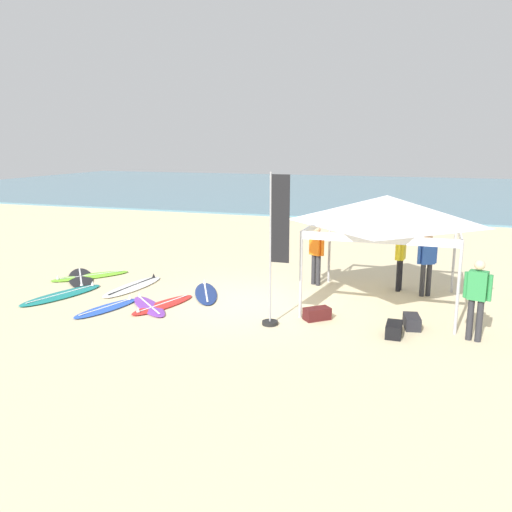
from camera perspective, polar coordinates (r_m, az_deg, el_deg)
ground_plane at (r=13.54m, az=-0.50°, el=-4.99°), size 80.00×80.00×0.00m
sea at (r=45.88m, az=13.54°, el=6.95°), size 80.00×36.00×0.10m
canopy_tent at (r=13.25m, az=13.96°, el=4.86°), size 3.51×3.51×2.75m
surfboard_black at (r=16.59m, az=-18.49°, el=-2.26°), size 2.15×2.43×0.19m
surfboard_white at (r=15.21m, az=-13.19°, el=-3.24°), size 0.90×2.49×0.19m
surfboard_red at (r=13.38m, az=-10.05°, el=-5.22°), size 1.09×2.10×0.19m
surfboard_teal at (r=14.93m, az=-20.29°, el=-3.97°), size 1.29×2.54×0.19m
surfboard_blue at (r=13.43m, az=-15.91°, el=-5.45°), size 0.98×1.95×0.19m
surfboard_navy at (r=14.23m, az=-5.45°, el=-4.03°), size 1.49×2.18×0.19m
surfboard_purple at (r=13.34m, az=-11.55°, el=-5.34°), size 1.76×1.66×0.19m
surfboard_lime at (r=16.72m, az=-17.53°, el=-2.09°), size 1.96×2.19×0.19m
person_green at (r=11.58m, az=22.85°, el=-3.87°), size 0.53×0.31×1.71m
person_orange at (r=14.99m, az=6.57°, el=0.53°), size 0.49×0.37×1.71m
person_yellow at (r=14.85m, az=15.40°, el=0.06°), size 0.27×0.55×1.71m
person_blue at (r=14.50m, az=18.06°, el=-0.39°), size 0.49×0.37×1.71m
banner_flag at (r=11.44m, az=2.12°, el=-0.06°), size 0.60×0.36×3.40m
gear_bag_near_tent at (r=11.56m, az=14.73°, el=-7.73°), size 0.32×0.60×0.28m
gear_bag_by_pole at (r=12.16m, az=16.54°, el=-6.84°), size 0.43×0.65×0.28m
gear_bag_on_sand at (r=12.26m, az=6.64°, el=-6.24°), size 0.66×0.64×0.28m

